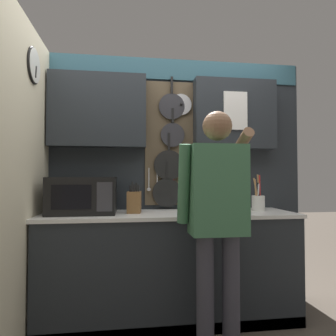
% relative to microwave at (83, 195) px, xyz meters
% --- Properties ---
extents(ground_plane, '(14.00, 14.00, 0.00)m').
position_rel_microwave_xyz_m(ground_plane, '(0.72, -0.02, -1.05)').
color(ground_plane, brown).
extents(base_cabinet_counter, '(2.14, 0.61, 0.90)m').
position_rel_microwave_xyz_m(base_cabinet_counter, '(0.72, -0.03, -0.61)').
color(base_cabinet_counter, '#23282D').
rests_on(base_cabinet_counter, ground_plane).
extents(back_wall_unit, '(2.71, 0.22, 2.34)m').
position_rel_microwave_xyz_m(back_wall_unit, '(0.72, 0.25, 0.40)').
color(back_wall_unit, '#23282D').
rests_on(back_wall_unit, ground_plane).
extents(side_wall, '(0.07, 1.60, 2.34)m').
position_rel_microwave_xyz_m(side_wall, '(-0.37, -0.43, 0.13)').
color(side_wall, beige).
rests_on(side_wall, ground_plane).
extents(microwave, '(0.54, 0.40, 0.30)m').
position_rel_microwave_xyz_m(microwave, '(0.00, 0.00, 0.00)').
color(microwave, black).
rests_on(microwave, base_cabinet_counter).
extents(knife_block, '(0.13, 0.16, 0.27)m').
position_rel_microwave_xyz_m(knife_block, '(0.42, 0.00, -0.06)').
color(knife_block, brown).
rests_on(knife_block, base_cabinet_counter).
extents(utensil_crock, '(0.12, 0.12, 0.33)m').
position_rel_microwave_xyz_m(utensil_crock, '(1.53, 0.00, -0.07)').
color(utensil_crock, white).
rests_on(utensil_crock, base_cabinet_counter).
extents(person, '(0.54, 0.62, 1.66)m').
position_rel_microwave_xyz_m(person, '(0.98, -0.57, -0.07)').
color(person, '#383842').
rests_on(person, ground_plane).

